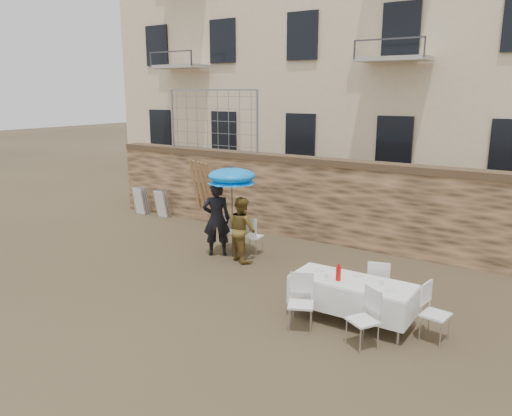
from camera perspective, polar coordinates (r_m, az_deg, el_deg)
The scene contains 17 objects.
ground at distance 10.22m, azimuth -8.81°, elevation -9.76°, with size 80.00×80.00×0.00m, color brown.
stone_wall at distance 13.83m, azimuth 4.99°, elevation 1.20°, with size 13.00×0.50×2.20m, color olive.
chain_link_fence at distance 15.20m, azimuth -5.00°, elevation 9.89°, with size 3.20×0.06×1.80m, color gray, non-canonical shape.
man_suit at distance 12.22m, azimuth -4.53°, elevation -1.26°, with size 0.67×0.44×1.84m, color black.
woman_dress at distance 11.82m, azimuth -1.64°, elevation -2.42°, with size 0.76×0.59×1.55m, color olive.
umbrella at distance 11.84m, azimuth -2.79°, elevation 3.39°, with size 1.18×1.18×2.06m.
couple_chair_left at distance 12.75m, azimuth -2.98°, elevation -2.66°, with size 0.48×0.48×0.96m, color white, non-canonical shape.
couple_chair_right at distance 12.37m, azimuth -0.36°, elevation -3.15°, with size 0.48×0.48×0.96m, color white, non-canonical shape.
banquet_table at distance 8.88m, azimuth 10.95°, elevation -8.36°, with size 2.10×0.85×0.78m.
soda_bottle at distance 8.76m, azimuth 9.40°, elevation -7.38°, with size 0.09×0.09×0.26m, color red.
table_chair_front_left at distance 8.57m, azimuth 5.14°, elevation -10.77°, with size 0.48×0.48×0.96m, color white, non-canonical shape.
table_chair_front_right at distance 8.17m, azimuth 12.11°, elevation -12.30°, with size 0.48×0.48×0.96m, color white, non-canonical shape.
table_chair_back at distance 9.60m, azimuth 13.85°, elevation -8.43°, with size 0.48×0.48×0.96m, color white, non-canonical shape.
table_chair_side at distance 8.68m, azimuth 19.85°, elevation -11.23°, with size 0.48×0.48×0.96m, color white, non-canonical shape.
chair_stack_left at distance 16.94m, azimuth -12.69°, elevation 0.93°, with size 0.46×0.40×0.92m, color white, non-canonical shape.
chair_stack_right at distance 16.32m, azimuth -10.48°, elevation 0.57°, with size 0.46×0.32×0.92m, color white, non-canonical shape.
wood_planks at distance 15.22m, azimuth -6.01°, elevation 1.89°, with size 0.70×0.20×2.00m, color #A37749, non-canonical shape.
Camera 1 is at (6.39, -6.92, 3.95)m, focal length 35.00 mm.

